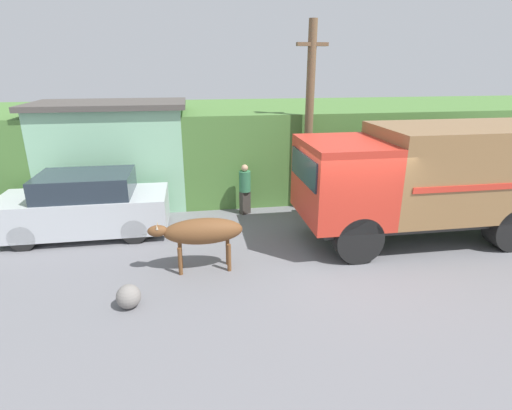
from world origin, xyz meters
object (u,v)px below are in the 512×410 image
cargo_truck (429,176)px  brown_cow (201,232)px  pedestrian_on_hill (245,187)px  roadside_rock (129,296)px  utility_pole (309,117)px  parked_suv (85,206)px

cargo_truck → brown_cow: (-5.80, -0.82, -0.78)m
pedestrian_on_hill → roadside_rock: size_ratio=3.35×
brown_cow → pedestrian_on_hill: bearing=76.8°
pedestrian_on_hill → utility_pole: utility_pole is taller
brown_cow → utility_pole: size_ratio=0.37×
cargo_truck → pedestrian_on_hill: 5.16m
parked_suv → utility_pole: size_ratio=0.77×
utility_pole → roadside_rock: 7.36m
roadside_rock → cargo_truck: bearing=16.1°
pedestrian_on_hill → cargo_truck: bearing=122.8°
brown_cow → parked_suv: bearing=149.8°
brown_cow → cargo_truck: bearing=17.5°
parked_suv → pedestrian_on_hill: 4.52m
parked_suv → utility_pole: 6.83m
cargo_truck → parked_suv: size_ratio=1.49×
cargo_truck → pedestrian_on_hill: bearing=146.3°
parked_suv → pedestrian_on_hill: size_ratio=2.78×
utility_pole → cargo_truck: bearing=-49.0°
cargo_truck → roadside_rock: (-7.25, -2.09, -1.47)m
cargo_truck → utility_pole: 3.84m
cargo_truck → pedestrian_on_hill: cargo_truck is taller
cargo_truck → parked_suv: cargo_truck is taller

